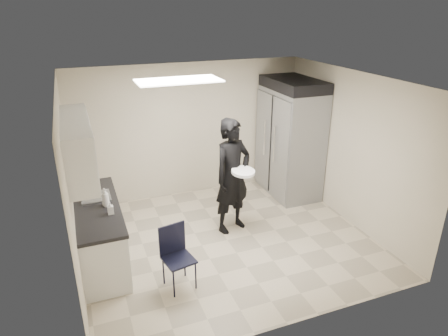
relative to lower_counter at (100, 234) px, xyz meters
name	(u,v)px	position (x,y,z in m)	size (l,w,h in m)	color
floor	(227,240)	(1.95, -0.20, -0.43)	(4.50, 4.50, 0.00)	#BCAE94
ceiling	(228,80)	(1.95, -0.20, 2.17)	(4.50, 4.50, 0.00)	silver
back_wall	(190,130)	(1.95, 1.80, 0.87)	(4.50, 4.50, 0.00)	beige
left_wall	(70,190)	(-0.30, -0.20, 0.87)	(4.00, 4.00, 0.00)	beige
right_wall	(350,149)	(4.20, -0.20, 0.87)	(4.00, 4.00, 0.00)	beige
ceiling_panel	(179,80)	(1.35, 0.20, 2.14)	(1.20, 0.60, 0.02)	white
lower_counter	(100,234)	(0.00, 0.00, 0.00)	(0.60, 1.90, 0.86)	silver
countertop	(96,207)	(0.00, 0.00, 0.46)	(0.64, 1.95, 0.05)	black
sink	(96,200)	(0.02, 0.25, 0.44)	(0.42, 0.40, 0.14)	gray
faucet	(81,193)	(-0.18, 0.25, 0.59)	(0.02, 0.02, 0.24)	silver
upper_cabinets	(78,146)	(-0.13, 0.00, 1.40)	(0.35, 1.80, 0.75)	silver
towel_dispenser	(72,137)	(-0.19, 1.15, 1.19)	(0.22, 0.30, 0.35)	black
notice_sticker_left	(71,192)	(-0.29, -0.10, 0.79)	(0.00, 0.12, 0.07)	yellow
notice_sticker_right	(71,189)	(-0.29, 0.10, 0.75)	(0.00, 0.12, 0.07)	yellow
commercial_fridge	(290,143)	(3.78, 1.07, 0.62)	(0.80, 1.35, 2.10)	gray
fridge_compressor	(294,84)	(3.78, 1.07, 1.77)	(0.80, 1.35, 0.20)	black
folding_chair	(179,260)	(0.92, -1.03, 0.00)	(0.38, 0.38, 0.86)	black
man_tuxedo	(232,176)	(2.17, 0.13, 0.54)	(0.71, 0.48, 1.94)	black
bucket_lid	(243,172)	(2.25, -0.10, 0.70)	(0.37, 0.37, 0.05)	white
soap_bottle_a	(105,197)	(0.14, -0.06, 0.62)	(0.11, 0.11, 0.27)	white
soap_bottle_b	(110,208)	(0.17, -0.32, 0.57)	(0.08, 0.08, 0.18)	#B8B9C5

